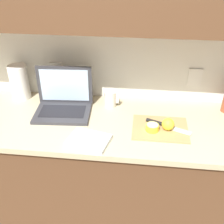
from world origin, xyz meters
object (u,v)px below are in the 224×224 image
measuring_cup (110,99)px  lemon_half_cut (152,127)px  laptop (64,101)px  lemon_whole_beside (168,124)px  cutting_board (160,128)px  paper_towel_roll (19,82)px  knife (160,124)px

measuring_cup → lemon_half_cut: bearing=-43.3°
laptop → lemon_whole_beside: size_ratio=5.10×
cutting_board → paper_towel_roll: (-0.96, 0.28, 0.12)m
cutting_board → lemon_half_cut: lemon_half_cut is taller
laptop → lemon_half_cut: 0.60m
lemon_half_cut → lemon_whole_beside: 0.09m
cutting_board → lemon_half_cut: size_ratio=4.30×
lemon_half_cut → paper_towel_roll: (-0.91, 0.31, 0.09)m
laptop → lemon_half_cut: (0.57, -0.18, -0.04)m
knife → lemon_whole_beside: size_ratio=3.67×
cutting_board → knife: (0.00, 0.03, 0.01)m
lemon_half_cut → measuring_cup: 0.38m
cutting_board → measuring_cup: bearing=144.5°
cutting_board → knife: bearing=85.7°
lemon_half_cut → knife: bearing=50.3°
knife → lemon_whole_beside: (0.04, -0.04, 0.03)m
knife → paper_towel_roll: paper_towel_roll is taller
laptop → measuring_cup: 0.31m
measuring_cup → knife: bearing=-31.6°
laptop → paper_towel_roll: laptop is taller
laptop → paper_towel_roll: (-0.34, 0.13, 0.06)m
cutting_board → measuring_cup: 0.40m
lemon_half_cut → measuring_cup: (-0.28, 0.26, 0.03)m
cutting_board → paper_towel_roll: 1.01m
laptop → knife: (0.62, -0.12, -0.05)m
knife → laptop: bearing=-168.1°
laptop → cutting_board: laptop is taller
paper_towel_roll → knife: bearing=-14.6°
lemon_whole_beside → measuring_cup: bearing=146.6°
lemon_half_cut → lemon_whole_beside: lemon_whole_beside is taller
knife → lemon_whole_beside: 0.06m
knife → measuring_cup: (-0.33, 0.20, 0.04)m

